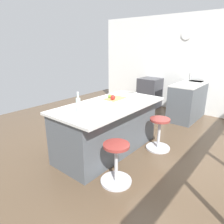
# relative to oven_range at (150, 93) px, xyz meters

# --- Properties ---
(ground_plane) EXTENTS (7.66, 7.66, 0.00)m
(ground_plane) POSITION_rel_oven_range_xyz_m (2.57, 1.05, -0.45)
(ground_plane) COLOR brown
(interior_partition_left) EXTENTS (0.15, 5.89, 2.66)m
(interior_partition_left) POSITION_rel_oven_range_xyz_m (-0.35, 1.05, 0.88)
(interior_partition_left) COLOR silver
(interior_partition_left) RESTS_ON ground_plane
(sink_cabinet) EXTENTS (1.86, 0.60, 1.20)m
(sink_cabinet) POSITION_rel_oven_range_xyz_m (-0.00, 1.28, 0.02)
(sink_cabinet) COLOR #4C5156
(sink_cabinet) RESTS_ON ground_plane
(oven_range) EXTENTS (0.60, 0.61, 0.89)m
(oven_range) POSITION_rel_oven_range_xyz_m (0.00, 0.00, 0.00)
(oven_range) COLOR #38383D
(oven_range) RESTS_ON ground_plane
(kitchen_island) EXTENTS (2.01, 1.02, 0.89)m
(kitchen_island) POSITION_rel_oven_range_xyz_m (2.92, 0.80, 0.00)
(kitchen_island) COLOR #4C5156
(kitchen_island) RESTS_ON ground_plane
(stool_by_window) EXTENTS (0.44, 0.44, 0.59)m
(stool_by_window) POSITION_rel_oven_range_xyz_m (2.29, 1.49, -0.17)
(stool_by_window) COLOR #B7B7BC
(stool_by_window) RESTS_ON ground_plane
(stool_middle) EXTENTS (0.44, 0.44, 0.59)m
(stool_middle) POSITION_rel_oven_range_xyz_m (3.56, 1.49, -0.17)
(stool_middle) COLOR #B7B7BC
(stool_middle) RESTS_ON ground_plane
(cutting_board) EXTENTS (0.36, 0.24, 0.02)m
(cutting_board) POSITION_rel_oven_range_xyz_m (2.60, 0.70, 0.45)
(cutting_board) COLOR tan
(cutting_board) RESTS_ON kitchen_island
(apple_green) EXTENTS (0.07, 0.07, 0.07)m
(apple_green) POSITION_rel_oven_range_xyz_m (2.67, 0.63, 0.50)
(apple_green) COLOR #609E2D
(apple_green) RESTS_ON cutting_board
(apple_red) EXTENTS (0.09, 0.09, 0.09)m
(apple_red) POSITION_rel_oven_range_xyz_m (2.73, 0.75, 0.51)
(apple_red) COLOR red
(apple_red) RESTS_ON cutting_board
(water_bottle) EXTENTS (0.06, 0.06, 0.31)m
(water_bottle) POSITION_rel_oven_range_xyz_m (3.57, 0.79, 0.57)
(water_bottle) COLOR silver
(water_bottle) RESTS_ON kitchen_island
(fruit_bowl) EXTENTS (0.20, 0.20, 0.07)m
(fruit_bowl) POSITION_rel_oven_range_xyz_m (2.22, 0.82, 0.48)
(fruit_bowl) COLOR silver
(fruit_bowl) RESTS_ON kitchen_island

